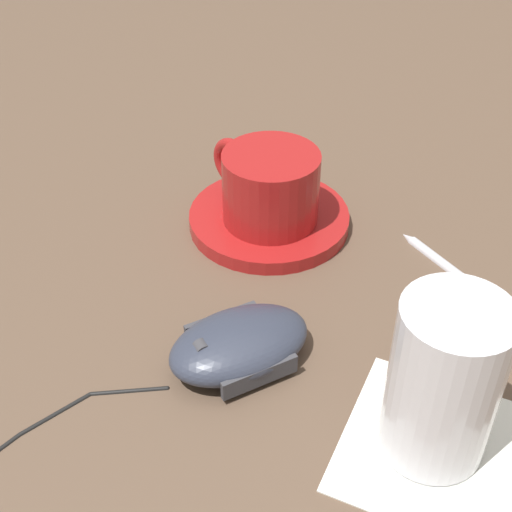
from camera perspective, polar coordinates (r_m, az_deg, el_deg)
The scene contains 7 objects.
ground_plane at distance 0.56m, azimuth 5.35°, elevation -3.95°, with size 3.00×3.00×0.00m, color brown.
saucer at distance 0.64m, azimuth 1.05°, elevation 2.99°, with size 0.14×0.14×0.01m, color maroon.
coffee_cup at distance 0.61m, azimuth 1.03°, elevation 5.61°, with size 0.11×0.08×0.06m.
computer_mouse at distance 0.51m, azimuth -1.35°, elevation -7.06°, with size 0.12×0.12×0.03m.
napkin_under_glass at distance 0.48m, azimuth 14.43°, elevation -14.79°, with size 0.12×0.12×0.00m, color silver.
drinking_glass at distance 0.44m, azimuth 14.78°, elevation -9.71°, with size 0.07×0.07×0.11m, color silver.
pen at distance 0.60m, azimuth 16.40°, elevation -1.57°, with size 0.13×0.09×0.01m.
Camera 1 is at (-0.13, 0.39, 0.38)m, focal length 50.00 mm.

